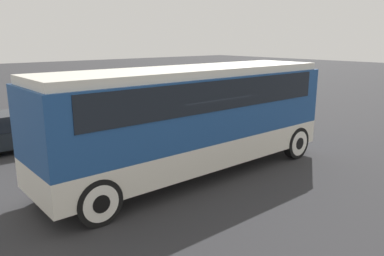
{
  "coord_description": "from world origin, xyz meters",
  "views": [
    {
      "loc": [
        -7.08,
        -8.35,
        4.11
      ],
      "look_at": [
        0.0,
        0.0,
        1.48
      ],
      "focal_mm": 35.0,
      "sensor_mm": 36.0,
      "label": 1
    }
  ],
  "objects_px": {
    "parked_car_near": "(109,109)",
    "parked_car_mid": "(25,130)",
    "parked_car_far": "(184,109)",
    "tour_bus": "(194,111)"
  },
  "relations": [
    {
      "from": "parked_car_near",
      "to": "parked_car_far",
      "type": "bearing_deg",
      "value": -38.22
    },
    {
      "from": "tour_bus",
      "to": "parked_car_near",
      "type": "bearing_deg",
      "value": 80.2
    },
    {
      "from": "parked_car_near",
      "to": "parked_car_mid",
      "type": "relative_size",
      "value": 1.1
    },
    {
      "from": "parked_car_near",
      "to": "parked_car_far",
      "type": "relative_size",
      "value": 1.02
    },
    {
      "from": "parked_car_near",
      "to": "parked_car_far",
      "type": "height_order",
      "value": "parked_car_near"
    },
    {
      "from": "tour_bus",
      "to": "parked_car_far",
      "type": "relative_size",
      "value": 2.07
    },
    {
      "from": "tour_bus",
      "to": "parked_car_near",
      "type": "height_order",
      "value": "tour_bus"
    },
    {
      "from": "tour_bus",
      "to": "parked_car_mid",
      "type": "bearing_deg",
      "value": 115.49
    },
    {
      "from": "parked_car_near",
      "to": "tour_bus",
      "type": "bearing_deg",
      "value": -99.8
    },
    {
      "from": "tour_bus",
      "to": "parked_car_near",
      "type": "xyz_separation_m",
      "value": [
        1.39,
        8.03,
        -1.24
      ]
    }
  ]
}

